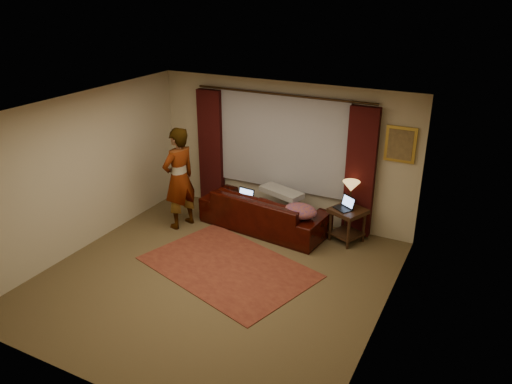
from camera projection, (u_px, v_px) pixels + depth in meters
floor at (215, 278)px, 7.66m from camera, size 5.00×5.00×0.01m
ceiling at (208, 111)px, 6.65m from camera, size 5.00×5.00×0.02m
wall_back at (283, 152)px, 9.20m from camera, size 5.00×0.02×2.60m
wall_front at (83, 288)px, 5.10m from camera, size 5.00×0.02×2.60m
wall_left at (82, 172)px, 8.20m from camera, size 0.02×5.00×2.60m
wall_right at (386, 238)px, 6.10m from camera, size 0.02×5.00×2.60m
sheer_curtain at (282, 142)px, 9.08m from camera, size 2.50×0.05×1.80m
drape_left at (211, 148)px, 9.79m from camera, size 0.50×0.14×2.30m
drape_right at (360, 173)px, 8.53m from camera, size 0.50×0.14×2.30m
curtain_rod at (282, 95)px, 8.69m from camera, size 0.04×0.04×3.40m
picture_frame at (401, 144)px, 8.12m from camera, size 0.50×0.04×0.60m
sofa at (264, 204)px, 9.03m from camera, size 2.44×1.26×0.94m
throw_blanket at (282, 179)px, 8.90m from camera, size 0.89×0.57×0.10m
clothing_pile at (300, 212)px, 8.47m from camera, size 0.59×0.46×0.25m
laptop_sofa at (243, 197)px, 9.06m from camera, size 0.36×0.39×0.24m
area_rug at (228, 267)px, 7.94m from camera, size 3.00×2.42×0.01m
end_table at (347, 225)px, 8.64m from camera, size 0.69×0.69×0.61m
tiffany_lamp at (351, 194)px, 8.51m from camera, size 0.40×0.40×0.48m
laptop_table at (343, 203)px, 8.48m from camera, size 0.43×0.44×0.22m
person at (179, 178)px, 8.95m from camera, size 0.67×0.67×1.88m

